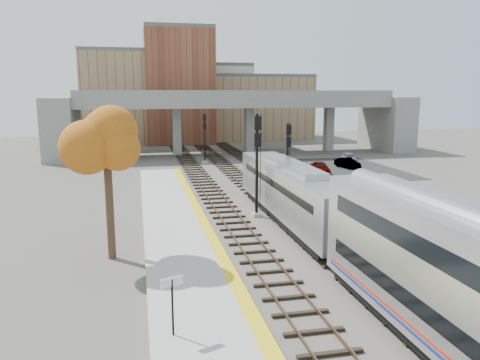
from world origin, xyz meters
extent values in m
plane|color=#47423D|center=(0.00, 0.00, 0.00)|extent=(160.00, 160.00, 0.00)
cube|color=#9E9E99|center=(-7.25, 0.00, 0.17)|extent=(4.50, 60.00, 0.35)
cube|color=yellow|center=(-5.35, 0.00, 0.35)|extent=(0.70, 60.00, 0.01)
cube|color=black|center=(-3.20, 12.50, 0.07)|extent=(2.50, 95.00, 0.14)
cube|color=brown|center=(-3.92, 12.50, 0.18)|extent=(0.07, 95.00, 0.14)
cube|color=brown|center=(-2.48, 12.50, 0.18)|extent=(0.07, 95.00, 0.14)
cube|color=black|center=(1.00, 12.50, 0.07)|extent=(2.50, 95.00, 0.14)
cube|color=brown|center=(0.28, 12.50, 0.18)|extent=(0.07, 95.00, 0.14)
cube|color=brown|center=(1.72, 12.50, 0.18)|extent=(0.07, 95.00, 0.14)
cube|color=black|center=(5.00, 12.50, 0.07)|extent=(2.50, 95.00, 0.14)
cube|color=brown|center=(4.28, 12.50, 0.18)|extent=(0.07, 95.00, 0.14)
cube|color=brown|center=(5.72, 12.50, 0.18)|extent=(0.07, 95.00, 0.14)
cube|color=slate|center=(5.00, 45.00, 7.75)|extent=(46.00, 10.00, 1.50)
cube|color=slate|center=(5.00, 40.20, 9.00)|extent=(46.00, 0.20, 1.00)
cube|color=slate|center=(5.00, 49.80, 9.00)|extent=(46.00, 0.20, 1.00)
cube|color=slate|center=(-12.00, 45.00, 3.50)|extent=(1.20, 1.60, 7.00)
cube|color=slate|center=(-4.00, 45.00, 3.50)|extent=(1.20, 1.60, 7.00)
cube|color=slate|center=(7.00, 45.00, 3.50)|extent=(1.20, 1.60, 7.00)
cube|color=slate|center=(20.00, 45.00, 3.50)|extent=(1.20, 1.60, 7.00)
cube|color=slate|center=(-20.00, 45.00, 4.25)|extent=(4.00, 12.00, 8.50)
cube|color=slate|center=(30.00, 45.00, 4.25)|extent=(4.00, 12.00, 8.50)
cube|color=#937555|center=(-10.00, 65.00, 8.00)|extent=(18.00, 14.00, 16.00)
cube|color=#4C4C4F|center=(-10.00, 65.00, 16.30)|extent=(18.00, 14.00, 0.60)
cube|color=beige|center=(4.00, 70.00, 7.00)|extent=(16.00, 16.00, 14.00)
cube|color=#4C4C4F|center=(4.00, 70.00, 14.30)|extent=(16.00, 16.00, 0.60)
cube|color=brown|center=(-2.00, 62.00, 10.00)|extent=(12.00, 10.00, 20.00)
cube|color=#4C4C4F|center=(-2.00, 62.00, 20.30)|extent=(12.00, 10.00, 0.60)
cube|color=#937555|center=(14.00, 68.00, 6.00)|extent=(20.00, 14.00, 12.00)
cube|color=#4C4C4F|center=(14.00, 68.00, 12.30)|extent=(20.00, 14.00, 0.60)
cube|color=black|center=(14.00, 28.00, 0.02)|extent=(14.00, 18.00, 0.04)
cube|color=#A8AAB2|center=(1.00, 6.47, 2.35)|extent=(3.00, 19.00, 3.20)
cube|color=black|center=(1.00, 15.99, 2.95)|extent=(2.20, 0.06, 1.10)
cube|color=black|center=(1.00, 6.47, 2.95)|extent=(3.02, 16.15, 0.50)
cube|color=black|center=(1.00, 6.47, 0.50)|extent=(2.70, 17.10, 0.50)
cube|color=#A8AAB2|center=(1.00, 6.47, 4.15)|extent=(1.60, 9.50, 0.40)
cube|color=#9E9E99|center=(-1.10, 8.48, 0.15)|extent=(0.60, 0.60, 0.30)
cylinder|color=black|center=(-1.10, 8.48, 3.86)|extent=(0.22, 0.22, 7.71)
cube|color=black|center=(-1.10, 8.23, 7.05)|extent=(0.50, 0.18, 0.99)
cube|color=black|center=(-1.10, 8.23, 5.84)|extent=(0.50, 0.18, 0.99)
cube|color=#9E9E99|center=(3.00, 13.78, 0.15)|extent=(0.60, 0.60, 0.30)
cylinder|color=black|center=(3.00, 13.78, 3.32)|extent=(0.19, 0.19, 6.64)
cube|color=black|center=(3.00, 13.53, 6.07)|extent=(0.43, 0.18, 0.85)
cube|color=black|center=(3.00, 13.53, 5.03)|extent=(0.43, 0.18, 0.85)
cube|color=#9E9E99|center=(-1.10, 36.27, 0.15)|extent=(0.60, 0.60, 0.30)
cylinder|color=black|center=(-1.10, 36.27, 3.26)|extent=(0.19, 0.19, 6.51)
cube|color=black|center=(-1.10, 36.02, 5.95)|extent=(0.42, 0.18, 0.84)
cube|color=black|center=(-1.10, 36.02, 4.93)|extent=(0.42, 0.18, 0.84)
cylinder|color=black|center=(-8.61, -8.43, 1.45)|extent=(0.08, 0.08, 2.20)
cube|color=white|center=(-8.61, -8.43, 2.45)|extent=(0.85, 0.38, 0.35)
cylinder|color=#382619|center=(-11.31, 1.50, 3.05)|extent=(0.44, 0.44, 6.09)
ellipsoid|color=#B67218|center=(-11.31, 1.50, 6.53)|extent=(3.60, 3.60, 4.35)
imported|color=#99999E|center=(10.79, 25.34, 0.71)|extent=(1.94, 4.07, 1.34)
imported|color=#99999E|center=(15.43, 28.05, 0.66)|extent=(2.19, 3.97, 1.24)
imported|color=#99999E|center=(18.00, 32.95, 0.58)|extent=(2.26, 3.93, 1.07)
camera|label=1|loc=(-9.60, -24.67, 9.28)|focal=35.00mm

